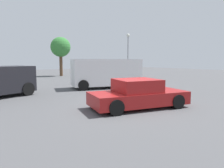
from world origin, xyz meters
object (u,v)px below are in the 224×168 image
at_px(sedan_foreground, 138,95).
at_px(pedestrian, 91,74).
at_px(dog, 176,93).
at_px(light_post_near, 128,47).
at_px(van_white, 106,72).

xyz_separation_m(sedan_foreground, pedestrian, (3.12, 9.12, 0.35)).
height_order(dog, pedestrian, pedestrian).
bearing_deg(pedestrian, light_post_near, -28.92).
xyz_separation_m(van_white, light_post_near, (9.19, 7.83, 2.68)).
relative_size(dog, light_post_near, 0.12).
relative_size(sedan_foreground, van_white, 0.84).
height_order(dog, van_white, van_white).
bearing_deg(van_white, pedestrian, -77.96).
bearing_deg(dog, light_post_near, -124.94).
distance_m(van_white, pedestrian, 2.64).
height_order(van_white, light_post_near, light_post_near).
distance_m(dog, pedestrian, 8.71).
xyz_separation_m(sedan_foreground, light_post_near, (12.05, 14.33, 3.29)).
height_order(van_white, pedestrian, van_white).
bearing_deg(pedestrian, van_white, -155.16).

